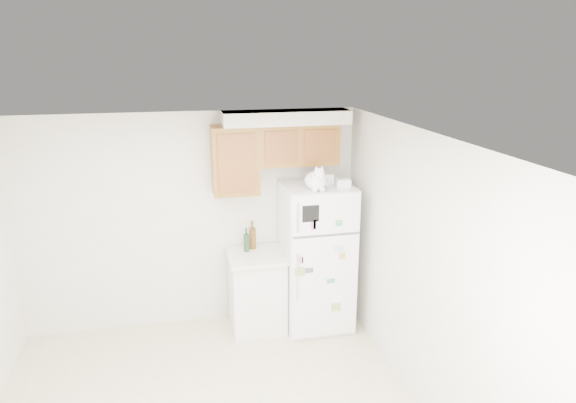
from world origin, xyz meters
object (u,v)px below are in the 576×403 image
object	(u,v)px
storage_box_back	(326,178)
storage_box_front	(343,183)
cat	(316,180)
refrigerator	(317,256)
bottle_green	(246,240)
bottle_amber	(253,235)
base_counter	(257,290)

from	to	relation	value
storage_box_back	storage_box_front	distance (m)	0.27
cat	refrigerator	bearing A→B (deg)	69.49
cat	storage_box_back	distance (m)	0.35
refrigerator	bottle_green	size ratio (longest dim) A/B	6.10
bottle_green	bottle_amber	xyz separation A→B (m)	(0.08, 0.07, 0.03)
refrigerator	cat	distance (m)	0.98
refrigerator	base_counter	distance (m)	0.79
cat	storage_box_front	world-z (taller)	cat
refrigerator	storage_box_back	bearing A→B (deg)	39.54
base_counter	cat	xyz separation A→B (m)	(0.62, -0.26, 1.35)
base_counter	storage_box_back	xyz separation A→B (m)	(0.81, 0.03, 1.29)
cat	bottle_green	xyz separation A→B (m)	(-0.72, 0.35, -0.75)
storage_box_front	bottle_amber	xyz separation A→B (m)	(-0.95, 0.38, -0.66)
base_counter	bottle_green	world-z (taller)	bottle_green
base_counter	storage_box_back	world-z (taller)	storage_box_back
bottle_amber	base_counter	bearing A→B (deg)	-85.04
storage_box_back	storage_box_front	bearing A→B (deg)	-48.54
cat	storage_box_front	distance (m)	0.32
bottle_amber	refrigerator	bearing A→B (deg)	-18.58
bottle_green	cat	bearing A→B (deg)	-26.29
refrigerator	base_counter	world-z (taller)	refrigerator
base_counter	bottle_green	size ratio (longest dim) A/B	3.30
base_counter	cat	bearing A→B (deg)	-22.72
cat	base_counter	bearing A→B (deg)	157.28
storage_box_front	bottle_amber	world-z (taller)	storage_box_front
refrigerator	base_counter	size ratio (longest dim) A/B	1.85
refrigerator	storage_box_front	distance (m)	0.94
base_counter	storage_box_front	size ratio (longest dim) A/B	6.13
refrigerator	base_counter	bearing A→B (deg)	173.91
base_counter	refrigerator	bearing A→B (deg)	-6.09
refrigerator	bottle_amber	world-z (taller)	refrigerator
refrigerator	bottle_green	distance (m)	0.83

